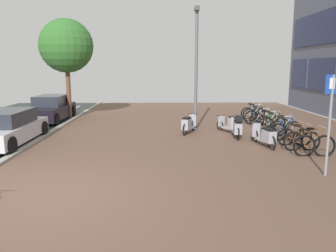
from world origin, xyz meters
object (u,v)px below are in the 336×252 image
(bicycle_rack_07, at_px, (264,120))
(bicycle_rack_10, at_px, (253,113))
(scooter_far, at_px, (237,127))
(parking_sign, at_px, (330,115))
(scooter_extra, at_px, (188,124))
(bicycle_rack_00, at_px, (314,145))
(parked_car_near, at_px, (6,128))
(scooter_mid, at_px, (265,136))
(parked_car_far, at_px, (51,109))
(bicycle_rack_01, at_px, (302,141))
(bicycle_rack_04, at_px, (285,128))
(bicycle_rack_08, at_px, (257,117))
(street_tree, at_px, (66,46))
(bicycle_rack_03, at_px, (286,132))
(scooter_near, at_px, (231,124))
(bicycle_rack_05, at_px, (274,125))
(bicycle_rack_09, at_px, (255,115))
(bicycle_rack_02, at_px, (294,136))
(lamp_post, at_px, (196,63))
(bicycle_rack_06, at_px, (271,122))

(bicycle_rack_07, relative_size, bicycle_rack_10, 1.03)
(scooter_far, distance_m, parking_sign, 5.18)
(bicycle_rack_10, xyz_separation_m, scooter_extra, (-3.94, -3.96, 0.06))
(bicycle_rack_00, distance_m, parked_car_near, 11.03)
(parked_car_near, bearing_deg, parking_sign, -21.26)
(scooter_mid, height_order, scooter_extra, scooter_extra)
(parked_car_far, bearing_deg, scooter_mid, -32.64)
(scooter_extra, bearing_deg, bicycle_rack_01, -40.16)
(bicycle_rack_04, xyz_separation_m, bicycle_rack_08, (-0.27, 3.16, 0.01))
(scooter_far, distance_m, parked_car_far, 10.28)
(parked_car_far, relative_size, street_tree, 0.78)
(bicycle_rack_03, xyz_separation_m, scooter_far, (-1.83, 0.51, 0.10))
(bicycle_rack_04, height_order, scooter_far, scooter_far)
(scooter_near, bearing_deg, parked_car_far, 157.57)
(bicycle_rack_07, xyz_separation_m, scooter_far, (-1.92, -2.65, 0.11))
(bicycle_rack_08, relative_size, parked_car_near, 0.32)
(bicycle_rack_01, height_order, bicycle_rack_05, bicycle_rack_05)
(bicycle_rack_05, relative_size, scooter_extra, 0.83)
(parked_car_far, bearing_deg, bicycle_rack_09, -2.95)
(bicycle_rack_00, distance_m, bicycle_rack_03, 2.37)
(bicycle_rack_10, xyz_separation_m, scooter_near, (-2.03, -3.97, 0.06))
(bicycle_rack_00, xyz_separation_m, bicycle_rack_08, (-0.07, 6.31, -0.01))
(bicycle_rack_02, distance_m, scooter_extra, 4.44)
(bicycle_rack_04, xyz_separation_m, street_tree, (-10.36, 5.22, 3.66))
(bicycle_rack_09, height_order, scooter_far, scooter_far)
(bicycle_rack_00, xyz_separation_m, scooter_mid, (-1.17, 1.39, 0.03))
(lamp_post, bearing_deg, bicycle_rack_09, 34.52)
(bicycle_rack_06, relative_size, scooter_far, 0.71)
(bicycle_rack_05, height_order, bicycle_rack_09, same)
(bicycle_rack_01, xyz_separation_m, bicycle_rack_09, (0.14, 6.31, 0.01))
(scooter_mid, bearing_deg, bicycle_rack_05, 65.47)
(scooter_extra, height_order, parking_sign, parking_sign)
(bicycle_rack_08, bearing_deg, lamp_post, -154.49)
(scooter_far, xyz_separation_m, parked_car_near, (-8.96, -0.88, 0.15))
(bicycle_rack_07, bearing_deg, bicycle_rack_08, 97.39)
(bicycle_rack_10, height_order, parked_car_far, parked_car_far)
(scooter_near, bearing_deg, street_tree, 151.64)
(bicycle_rack_07, distance_m, scooter_far, 3.27)
(scooter_near, relative_size, scooter_mid, 0.88)
(bicycle_rack_05, xyz_separation_m, parked_car_far, (-10.97, 3.73, 0.28))
(bicycle_rack_03, xyz_separation_m, bicycle_rack_10, (0.19, 5.52, -0.02))
(bicycle_rack_00, bearing_deg, scooter_mid, 130.17)
(parked_car_far, relative_size, lamp_post, 0.78)
(bicycle_rack_08, relative_size, lamp_post, 0.25)
(bicycle_rack_05, bearing_deg, lamp_post, 167.11)
(bicycle_rack_00, bearing_deg, bicycle_rack_10, 88.98)
(bicycle_rack_02, xyz_separation_m, scooter_far, (-1.86, 1.30, 0.13))
(scooter_far, bearing_deg, bicycle_rack_09, 65.27)
(bicycle_rack_01, distance_m, bicycle_rack_02, 0.79)
(parked_car_near, relative_size, street_tree, 0.77)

